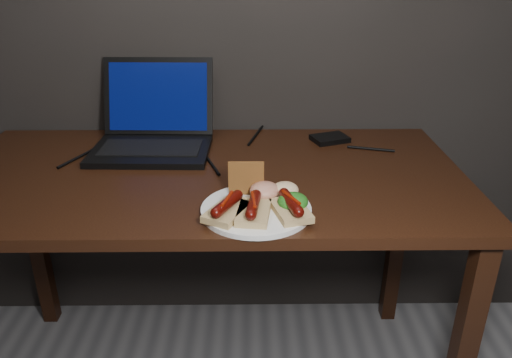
% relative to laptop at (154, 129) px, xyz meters
% --- Properties ---
extents(desk, '(1.40, 0.70, 0.75)m').
position_rel_laptop_xyz_m(desk, '(0.17, -0.20, -0.14)').
color(desk, '#321B0C').
rests_on(desk, ground).
extents(laptop, '(0.35, 0.34, 0.25)m').
position_rel_laptop_xyz_m(laptop, '(0.00, 0.00, 0.00)').
color(laptop, black).
rests_on(laptop, desk).
extents(hard_drive, '(0.13, 0.11, 0.02)m').
position_rel_laptop_xyz_m(hard_drive, '(0.54, 0.04, -0.05)').
color(hard_drive, black).
rests_on(hard_drive, desk).
extents(desk_cables, '(0.97, 0.44, 0.01)m').
position_rel_laptop_xyz_m(desk_cables, '(0.21, -0.03, -0.05)').
color(desk_cables, black).
rests_on(desk_cables, desk).
extents(plate, '(0.33, 0.33, 0.01)m').
position_rel_laptop_xyz_m(plate, '(0.31, -0.43, -0.05)').
color(plate, white).
rests_on(plate, desk).
extents(bread_sausage_left, '(0.12, 0.13, 0.04)m').
position_rel_laptop_xyz_m(bread_sausage_left, '(0.24, -0.46, -0.03)').
color(bread_sausage_left, '#CEBB79').
rests_on(bread_sausage_left, plate).
extents(bread_sausage_center, '(0.08, 0.12, 0.04)m').
position_rel_laptop_xyz_m(bread_sausage_center, '(0.30, -0.47, -0.03)').
color(bread_sausage_center, '#CEBB79').
rests_on(bread_sausage_center, plate).
extents(bread_sausage_right, '(0.10, 0.13, 0.04)m').
position_rel_laptop_xyz_m(bread_sausage_right, '(0.38, -0.46, -0.03)').
color(bread_sausage_right, '#CEBB79').
rests_on(bread_sausage_right, plate).
extents(crispbread, '(0.09, 0.01, 0.08)m').
position_rel_laptop_xyz_m(crispbread, '(0.28, -0.36, -0.00)').
color(crispbread, '#9B5B2A').
rests_on(crispbread, plate).
extents(salad_greens, '(0.07, 0.07, 0.04)m').
position_rel_laptop_xyz_m(salad_greens, '(0.39, -0.44, -0.02)').
color(salad_greens, '#105112').
rests_on(salad_greens, plate).
extents(salsa_mound, '(0.07, 0.07, 0.04)m').
position_rel_laptop_xyz_m(salsa_mound, '(0.33, -0.38, -0.02)').
color(salsa_mound, '#A81014').
rests_on(salsa_mound, plate).
extents(coleslaw_mound, '(0.06, 0.06, 0.04)m').
position_rel_laptop_xyz_m(coleslaw_mound, '(0.38, -0.37, -0.03)').
color(coleslaw_mound, beige).
rests_on(coleslaw_mound, plate).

